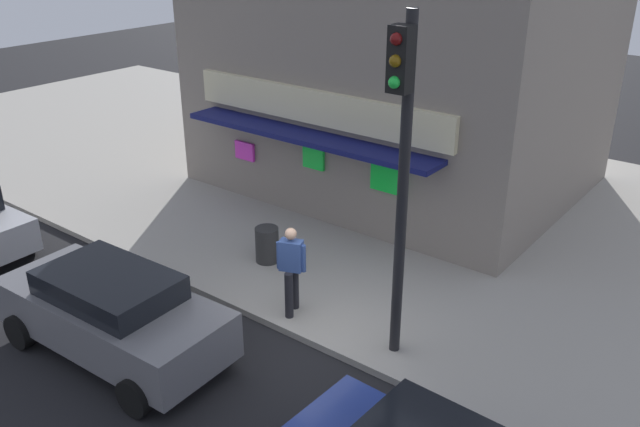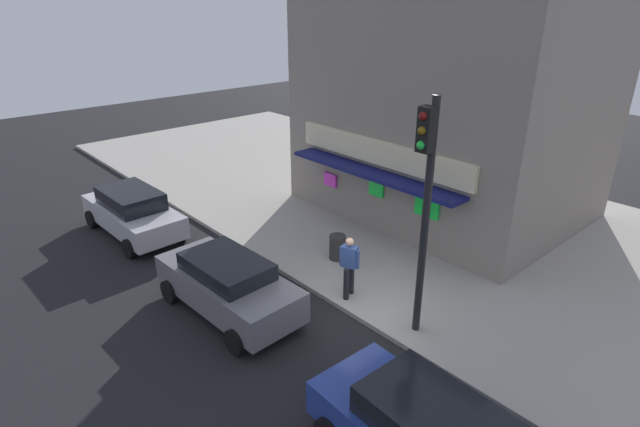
# 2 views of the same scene
# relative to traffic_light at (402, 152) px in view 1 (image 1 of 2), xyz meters

# --- Properties ---
(ground_plane) EXTENTS (63.90, 63.90, 0.00)m
(ground_plane) POSITION_rel_traffic_light_xyz_m (-1.57, -0.60, -3.78)
(ground_plane) COLOR black
(sidewalk) EXTENTS (42.60, 13.21, 0.14)m
(sidewalk) POSITION_rel_traffic_light_xyz_m (-1.57, 6.00, -3.71)
(sidewalk) COLOR #A39E93
(sidewalk) RESTS_ON ground_plane
(corner_building) EXTENTS (9.47, 8.26, 7.59)m
(corner_building) POSITION_rel_traffic_light_xyz_m (-4.37, 7.20, 0.15)
(corner_building) COLOR gray
(corner_building) RESTS_ON sidewalk
(traffic_light) EXTENTS (0.32, 0.58, 5.73)m
(traffic_light) POSITION_rel_traffic_light_xyz_m (0.00, 0.00, 0.00)
(traffic_light) COLOR black
(traffic_light) RESTS_ON sidewalk
(trash_can) EXTENTS (0.51, 0.51, 0.79)m
(trash_can) POSITION_rel_traffic_light_xyz_m (-3.91, 1.16, -3.25)
(trash_can) COLOR #2D2D2D
(trash_can) RESTS_ON sidewalk
(pedestrian) EXTENTS (0.56, 0.52, 1.76)m
(pedestrian) POSITION_rel_traffic_light_xyz_m (-2.16, -0.09, -2.67)
(pedestrian) COLOR black
(pedestrian) RESTS_ON sidewalk
(parked_car_grey) EXTENTS (4.41, 2.15, 1.57)m
(parked_car_grey) POSITION_rel_traffic_light_xyz_m (-3.89, -2.80, -2.95)
(parked_car_grey) COLOR slate
(parked_car_grey) RESTS_ON ground_plane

